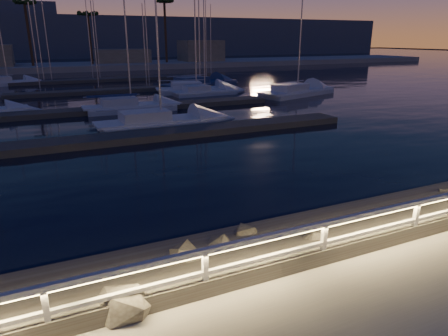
{
  "coord_description": "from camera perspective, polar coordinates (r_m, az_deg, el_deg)",
  "views": [
    {
      "loc": [
        -7.61,
        -6.61,
        5.1
      ],
      "look_at": [
        -2.74,
        4.0,
        1.26
      ],
      "focal_mm": 32.0,
      "sensor_mm": 36.0,
      "label": 1
    }
  ],
  "objects": [
    {
      "name": "ground",
      "position": [
        11.3,
        21.96,
        -10.08
      ],
      "size": [
        400.0,
        400.0,
        0.0
      ],
      "primitive_type": "plane",
      "color": "#A09B90",
      "rests_on": "ground"
    },
    {
      "name": "harbor_water",
      "position": [
        39.06,
        -13.25,
        8.77
      ],
      "size": [
        400.0,
        440.0,
        0.6
      ],
      "color": "black",
      "rests_on": "ground"
    },
    {
      "name": "sailboat_g",
      "position": [
        41.92,
        -2.99,
        10.88
      ],
      "size": [
        7.11,
        2.39,
        11.91
      ],
      "rotation": [
        0.0,
        0.0,
        0.03
      ],
      "color": "silver",
      "rests_on": "ground"
    },
    {
      "name": "sailboat_h",
      "position": [
        42.16,
        10.21,
        10.76
      ],
      "size": [
        9.94,
        5.56,
        16.22
      ],
      "rotation": [
        0.0,
        0.0,
        0.31
      ],
      "color": "silver",
      "rests_on": "ground"
    },
    {
      "name": "far_shore",
      "position": [
        81.15,
        -19.89,
        13.75
      ],
      "size": [
        160.0,
        14.0,
        5.2
      ],
      "color": "#A09B90",
      "rests_on": "ground"
    },
    {
      "name": "sailboat_f",
      "position": [
        33.31,
        -13.43,
        8.59
      ],
      "size": [
        7.57,
        2.41,
        12.8
      ],
      "rotation": [
        0.0,
        0.0,
        -0.01
      ],
      "color": "silver",
      "rests_on": "ground"
    },
    {
      "name": "sailboat_l",
      "position": [
        48.59,
        -3.69,
        11.97
      ],
      "size": [
        10.29,
        5.92,
        16.82
      ],
      "rotation": [
        0.0,
        0.0,
        0.33
      ],
      "color": "navy",
      "rests_on": "ground"
    },
    {
      "name": "sailboat_n",
      "position": [
        57.06,
        -28.64,
        10.7
      ],
      "size": [
        7.35,
        3.64,
        12.07
      ],
      "rotation": [
        0.0,
        0.0,
        0.23
      ],
      "color": "silver",
      "rests_on": "ground"
    },
    {
      "name": "palm_left",
      "position": [
        78.78,
        -26.59,
        20.07
      ],
      "size": [
        3.0,
        3.0,
        11.2
      ],
      "color": "#483522",
      "rests_on": "ground"
    },
    {
      "name": "sailboat_c",
      "position": [
        26.73,
        -9.41,
        6.6
      ],
      "size": [
        8.59,
        2.85,
        14.41
      ],
      "rotation": [
        0.0,
        0.0,
        0.03
      ],
      "color": "silver",
      "rests_on": "ground"
    },
    {
      "name": "sailboat_k",
      "position": [
        43.61,
        -4.28,
        11.21
      ],
      "size": [
        8.76,
        4.0,
        14.37
      ],
      "rotation": [
        0.0,
        0.0,
        -0.18
      ],
      "color": "silver",
      "rests_on": "ground"
    },
    {
      "name": "guard_rail",
      "position": [
        10.92,
        22.19,
        -6.58
      ],
      "size": [
        44.11,
        0.12,
        1.06
      ],
      "color": "white",
      "rests_on": "ground"
    },
    {
      "name": "floating_docks",
      "position": [
        40.23,
        -13.7,
        9.82
      ],
      "size": [
        22.0,
        36.0,
        0.4
      ],
      "color": "#504B42",
      "rests_on": "ground"
    },
    {
      "name": "palm_right",
      "position": [
        82.3,
        -8.53,
        22.13
      ],
      "size": [
        3.0,
        3.0,
        12.2
      ],
      "color": "#483522",
      "rests_on": "ground"
    },
    {
      "name": "palm_center",
      "position": [
        80.28,
        -18.9,
        19.9
      ],
      "size": [
        3.0,
        3.0,
        9.7
      ],
      "color": "#483522",
      "rests_on": "ground"
    }
  ]
}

